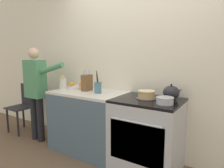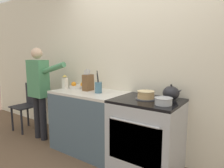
# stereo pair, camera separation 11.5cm
# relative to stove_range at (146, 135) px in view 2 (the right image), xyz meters

# --- Properties ---
(wall_back) EXTENTS (8.00, 0.04, 2.60)m
(wall_back) POSITION_rel_stove_range_xyz_m (-0.27, 0.35, 0.85)
(wall_back) COLOR silver
(wall_back) RESTS_ON ground_plane
(counter_cabinet) EXTENTS (1.07, 0.65, 0.89)m
(counter_cabinet) POSITION_rel_stove_range_xyz_m (-0.93, 0.00, -0.00)
(counter_cabinet) COLOR #4C6070
(counter_cabinet) RESTS_ON ground_plane
(stove_range) EXTENTS (0.79, 0.68, 0.89)m
(stove_range) POSITION_rel_stove_range_xyz_m (0.00, 0.00, 0.00)
(stove_range) COLOR #B7BABF
(stove_range) RESTS_ON ground_plane
(layer_cake) EXTENTS (0.25, 0.25, 0.10)m
(layer_cake) POSITION_rel_stove_range_xyz_m (-0.03, 0.02, 0.49)
(layer_cake) COLOR #4C4C51
(layer_cake) RESTS_ON stove_range
(tea_kettle) EXTENTS (0.24, 0.19, 0.19)m
(tea_kettle) POSITION_rel_stove_range_xyz_m (0.23, 0.16, 0.53)
(tea_kettle) COLOR #232328
(tea_kettle) RESTS_ON stove_range
(mixing_bowl) EXTENTS (0.19, 0.19, 0.08)m
(mixing_bowl) POSITION_rel_stove_range_xyz_m (0.25, -0.12, 0.49)
(mixing_bowl) COLOR #B7BABF
(mixing_bowl) RESTS_ON stove_range
(knife_block) EXTENTS (0.10, 0.16, 0.32)m
(knife_block) POSITION_rel_stove_range_xyz_m (-0.99, 0.05, 0.57)
(knife_block) COLOR brown
(knife_block) RESTS_ON counter_cabinet
(utensil_crock) EXTENTS (0.10, 0.10, 0.32)m
(utensil_crock) POSITION_rel_stove_range_xyz_m (-0.74, -0.01, 0.53)
(utensil_crock) COLOR #477084
(utensil_crock) RESTS_ON counter_cabinet
(fruit_bowl) EXTENTS (0.27, 0.27, 0.10)m
(fruit_bowl) POSITION_rel_stove_range_xyz_m (-1.26, 0.12, 0.48)
(fruit_bowl) COLOR silver
(fruit_bowl) RESTS_ON counter_cabinet
(milk_carton) EXTENTS (0.07, 0.07, 0.22)m
(milk_carton) POSITION_rel_stove_range_xyz_m (-1.39, -0.04, 0.55)
(milk_carton) COLOR white
(milk_carton) RESTS_ON counter_cabinet
(person_baker) EXTENTS (0.90, 0.20, 1.53)m
(person_baker) POSITION_rel_stove_range_xyz_m (-1.86, -0.19, 0.46)
(person_baker) COLOR black
(person_baker) RESTS_ON ground_plane
(dining_chair) EXTENTS (0.40, 0.40, 0.87)m
(dining_chair) POSITION_rel_stove_range_xyz_m (-2.44, -0.04, 0.06)
(dining_chair) COLOR #232328
(dining_chair) RESTS_ON ground_plane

